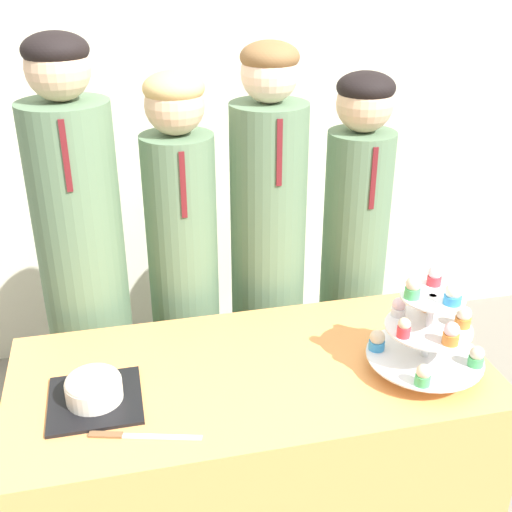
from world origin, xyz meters
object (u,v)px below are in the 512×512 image
object	(u,v)px
student_0	(86,286)
student_3	(353,269)
round_cake	(94,389)
cake_knife	(126,436)
cupcake_stand	(428,329)
student_1	(185,286)
student_2	(268,271)

from	to	relation	value
student_0	student_3	xyz separation A→B (m)	(0.99, -0.00, -0.05)
round_cake	student_0	xyz separation A→B (m)	(-0.02, 0.59, 0.00)
cake_knife	student_3	world-z (taller)	student_3
student_0	round_cake	bearing A→B (deg)	-87.74
cake_knife	cupcake_stand	world-z (taller)	cupcake_stand
student_1	student_2	bearing A→B (deg)	0.00
cake_knife	round_cake	bearing A→B (deg)	130.58
cupcake_stand	student_2	xyz separation A→B (m)	(-0.30, 0.66, -0.11)
student_0	student_2	distance (m)	0.65
round_cake	student_3	xyz separation A→B (m)	(0.97, 0.59, -0.05)
cake_knife	student_0	xyz separation A→B (m)	(-0.10, 0.75, 0.04)
student_2	student_1	bearing A→B (deg)	-180.00
student_0	student_2	world-z (taller)	student_0
cake_knife	student_3	xyz separation A→B (m)	(0.89, 0.75, -0.01)
cake_knife	cupcake_stand	distance (m)	0.87
round_cake	student_2	distance (m)	0.87
student_2	student_3	world-z (taller)	student_2
student_3	student_1	bearing A→B (deg)	180.00
round_cake	cake_knife	xyz separation A→B (m)	(0.07, -0.16, -0.04)
student_0	student_2	xyz separation A→B (m)	(0.65, -0.00, -0.02)
round_cake	cupcake_stand	distance (m)	0.94
cupcake_stand	student_1	world-z (taller)	student_1
cake_knife	student_3	size ratio (longest dim) A/B	0.19
student_1	student_0	bearing A→B (deg)	180.00
round_cake	student_0	distance (m)	0.59
cupcake_stand	student_3	distance (m)	0.68
cupcake_stand	student_3	xyz separation A→B (m)	(0.03, 0.66, -0.15)
cake_knife	student_2	xyz separation A→B (m)	(0.56, 0.75, 0.03)
cake_knife	cupcake_stand	xyz separation A→B (m)	(0.86, 0.09, 0.14)
student_0	cake_knife	bearing A→B (deg)	-82.59
student_2	cupcake_stand	bearing A→B (deg)	-65.48
student_0	student_1	xyz separation A→B (m)	(0.34, -0.00, -0.04)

